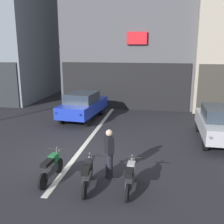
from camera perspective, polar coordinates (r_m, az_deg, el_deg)
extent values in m
plane|color=#232328|center=(10.80, -7.81, -9.51)|extent=(120.00, 120.00, 0.00)
cube|color=silver|center=(16.29, -1.37, -1.29)|extent=(0.20, 18.00, 0.01)
cube|color=#56565B|center=(22.40, 4.31, 21.84)|extent=(9.11, 8.14, 14.77)
cube|color=black|center=(18.28, 2.64, 5.48)|extent=(8.75, 0.10, 3.20)
cube|color=red|center=(17.94, 5.35, 15.48)|extent=(1.30, 0.16, 0.79)
cylinder|color=black|center=(17.53, -6.89, 0.77)|extent=(0.24, 0.66, 0.64)
cylinder|color=black|center=(17.00, -2.07, 0.45)|extent=(0.24, 0.66, 0.64)
cylinder|color=black|center=(15.24, -10.67, -1.36)|extent=(0.24, 0.66, 0.64)
cylinder|color=black|center=(14.63, -5.23, -1.82)|extent=(0.24, 0.66, 0.64)
cube|color=#1E38BF|center=(15.97, -6.18, 1.08)|extent=(2.17, 4.26, 0.66)
cube|color=#2D3842|center=(15.71, -6.44, 3.14)|extent=(1.74, 2.12, 0.56)
cube|color=red|center=(14.48, -11.77, -0.27)|extent=(0.15, 0.07, 0.12)
cube|color=red|center=(13.89, -6.62, -0.66)|extent=(0.15, 0.07, 0.12)
cylinder|color=black|center=(14.38, 17.95, -2.74)|extent=(0.19, 0.64, 0.64)
cylinder|color=black|center=(11.93, 19.33, -6.25)|extent=(0.19, 0.64, 0.64)
cube|color=#B7BABF|center=(13.15, 22.06, -2.66)|extent=(1.83, 4.13, 0.66)
cube|color=#2D3842|center=(12.86, 22.43, -0.24)|extent=(1.58, 1.99, 0.56)
cube|color=red|center=(11.11, 20.39, -5.18)|extent=(0.14, 0.06, 0.12)
cylinder|color=black|center=(21.86, 9.19, 3.29)|extent=(0.20, 0.64, 0.64)
cylinder|color=black|center=(21.90, 5.12, 3.44)|extent=(0.20, 0.64, 0.64)
cylinder|color=black|center=(24.42, 9.17, 4.39)|extent=(0.20, 0.64, 0.64)
cylinder|color=black|center=(24.46, 5.53, 4.52)|extent=(0.20, 0.64, 0.64)
cube|color=red|center=(23.07, 7.29, 4.99)|extent=(1.86, 4.14, 0.66)
cube|color=#2D3842|center=(23.14, 7.35, 6.54)|extent=(1.60, 2.00, 0.56)
cube|color=red|center=(25.06, 9.05, 5.75)|extent=(0.14, 0.06, 0.12)
cube|color=red|center=(25.09, 5.81, 5.86)|extent=(0.14, 0.06, 0.12)
cylinder|color=black|center=(9.55, -11.29, -11.18)|extent=(0.10, 0.52, 0.52)
cylinder|color=black|center=(8.64, -14.59, -14.20)|extent=(0.10, 0.52, 0.52)
cube|color=#38383D|center=(9.00, -13.03, -12.12)|extent=(0.25, 0.75, 0.22)
cube|color=black|center=(8.73, -13.62, -10.47)|extent=(0.26, 0.61, 0.12)
cube|color=#1E7238|center=(9.07, -12.41, -9.58)|extent=(0.24, 0.37, 0.24)
cylinder|color=#4C4C51|center=(9.28, -11.79, -9.46)|extent=(0.09, 0.24, 0.70)
cylinder|color=black|center=(9.09, -12.11, -7.78)|extent=(0.55, 0.07, 0.04)
sphere|color=silver|center=(9.32, -11.51, -8.22)|extent=(0.12, 0.12, 0.12)
cylinder|color=black|center=(8.97, -4.59, -12.68)|extent=(0.12, 0.52, 0.52)
cylinder|color=black|center=(7.97, -5.94, -16.34)|extent=(0.12, 0.52, 0.52)
cube|color=#38383D|center=(8.37, -5.29, -13.90)|extent=(0.27, 0.75, 0.22)
cube|color=black|center=(8.07, -5.54, -12.21)|extent=(0.28, 0.62, 0.12)
cube|color=black|center=(8.45, -5.05, -11.11)|extent=(0.25, 0.38, 0.24)
cylinder|color=#4C4C51|center=(8.67, -4.79, -10.91)|extent=(0.09, 0.24, 0.70)
cylinder|color=black|center=(8.47, -4.93, -9.16)|extent=(0.55, 0.09, 0.04)
sphere|color=silver|center=(8.72, -4.68, -9.56)|extent=(0.12, 0.12, 0.12)
cylinder|color=black|center=(8.82, 4.40, -13.14)|extent=(0.08, 0.52, 0.52)
cylinder|color=black|center=(7.82, 3.29, -16.92)|extent=(0.08, 0.52, 0.52)
cube|color=#38383D|center=(8.22, 3.85, -14.41)|extent=(0.22, 0.74, 0.22)
cube|color=black|center=(7.92, 3.73, -12.71)|extent=(0.23, 0.61, 0.12)
cube|color=#B2B5BA|center=(8.30, 4.13, -11.57)|extent=(0.23, 0.37, 0.24)
cylinder|color=#4C4C51|center=(8.52, 4.32, -11.36)|extent=(0.08, 0.24, 0.70)
cylinder|color=black|center=(8.32, 4.28, -9.59)|extent=(0.55, 0.05, 0.04)
sphere|color=silver|center=(8.57, 4.45, -9.99)|extent=(0.12, 0.12, 0.12)
cylinder|color=#23232D|center=(8.99, -0.60, -11.34)|extent=(0.24, 0.24, 0.86)
cube|color=black|center=(8.71, -0.61, -7.05)|extent=(0.38, 0.42, 0.58)
sphere|color=beige|center=(8.57, -0.62, -4.49)|extent=(0.22, 0.22, 0.22)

